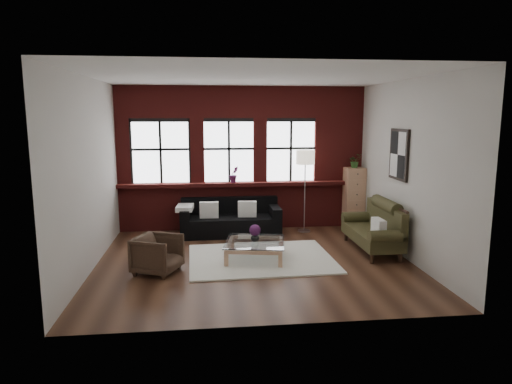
{
  "coord_description": "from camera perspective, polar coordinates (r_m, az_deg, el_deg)",
  "views": [
    {
      "loc": [
        -0.84,
        -7.74,
        2.58
      ],
      "look_at": [
        0.1,
        0.6,
        1.15
      ],
      "focal_mm": 32.0,
      "sensor_mm": 36.0,
      "label": 1
    }
  ],
  "objects": [
    {
      "name": "floor_lamp",
      "position": [
        10.09,
        6.12,
        0.49
      ],
      "size": [
        0.4,
        0.4,
        1.96
      ],
      "primitive_type": null,
      "color": "#A5A5A8",
      "rests_on": "floor"
    },
    {
      "name": "shag_rug",
      "position": [
        8.32,
        0.61,
        -8.29
      ],
      "size": [
        2.61,
        2.08,
        0.03
      ],
      "primitive_type": "cube",
      "rotation": [
        0.0,
        0.0,
        0.03
      ],
      "color": "white",
      "rests_on": "floor"
    },
    {
      "name": "window_mid",
      "position": [
        10.23,
        -3.4,
        5.0
      ],
      "size": [
        1.38,
        0.1,
        1.5
      ],
      "primitive_type": null,
      "color": "black",
      "rests_on": "brick_backwall"
    },
    {
      "name": "pillow_a",
      "position": [
        9.74,
        -5.88,
        -2.24
      ],
      "size": [
        0.4,
        0.15,
        0.34
      ],
      "primitive_type": "cube",
      "rotation": [
        0.0,
        0.0,
        -0.03
      ],
      "color": "white",
      "rests_on": "dark_sofa"
    },
    {
      "name": "wall_right",
      "position": [
        8.58,
        18.36,
        2.63
      ],
      "size": [
        0.0,
        5.0,
        5.0
      ],
      "primitive_type": "plane",
      "rotation": [
        1.57,
        0.0,
        -1.57
      ],
      "color": "beige",
      "rests_on": "ground"
    },
    {
      "name": "floor",
      "position": [
        8.2,
        -0.23,
        -8.67
      ],
      "size": [
        5.5,
        5.5,
        0.0
      ],
      "primitive_type": "plane",
      "color": "#3D2216",
      "rests_on": "ground"
    },
    {
      "name": "wall_left",
      "position": [
        8.03,
        -20.16,
        2.07
      ],
      "size": [
        0.0,
        5.0,
        5.0
      ],
      "primitive_type": "plane",
      "rotation": [
        1.57,
        0.0,
        1.57
      ],
      "color": "beige",
      "rests_on": "ground"
    },
    {
      "name": "sill_ledge",
      "position": [
        10.24,
        -1.66,
        1.01
      ],
      "size": [
        5.5,
        0.3,
        0.08
      ],
      "primitive_type": "cube",
      "color": "maroon",
      "rests_on": "brick_backwall"
    },
    {
      "name": "wall_front",
      "position": [
        5.39,
        2.64,
        -0.8
      ],
      "size": [
        5.5,
        0.0,
        5.5
      ],
      "primitive_type": "plane",
      "rotation": [
        -1.57,
        0.0,
        0.0
      ],
      "color": "beige",
      "rests_on": "ground"
    },
    {
      "name": "vintage_settee",
      "position": [
        8.98,
        14.28,
        -4.27
      ],
      "size": [
        0.77,
        1.74,
        0.93
      ],
      "primitive_type": null,
      "color": "#363219",
      "rests_on": "floor"
    },
    {
      "name": "wall_back",
      "position": [
        10.32,
        -1.74,
        4.22
      ],
      "size": [
        5.5,
        0.0,
        5.5
      ],
      "primitive_type": "plane",
      "rotation": [
        1.57,
        0.0,
        0.0
      ],
      "color": "beige",
      "rests_on": "ground"
    },
    {
      "name": "brick_backwall",
      "position": [
        10.26,
        -1.71,
        4.18
      ],
      "size": [
        5.5,
        0.12,
        3.2
      ],
      "primitive_type": null,
      "color": "maroon",
      "rests_on": "floor"
    },
    {
      "name": "potted_plant_top",
      "position": [
        10.55,
        12.26,
        3.84
      ],
      "size": [
        0.34,
        0.31,
        0.32
      ],
      "primitive_type": "imported",
      "rotation": [
        0.0,
        0.0,
        0.26
      ],
      "color": "#2D5923",
      "rests_on": "drawer_chest"
    },
    {
      "name": "sill_plant",
      "position": [
        10.16,
        -2.76,
        2.21
      ],
      "size": [
        0.25,
        0.22,
        0.36
      ],
      "primitive_type": "imported",
      "rotation": [
        0.0,
        0.0,
        0.38
      ],
      "color": "#541D51",
      "rests_on": "sill_ledge"
    },
    {
      "name": "wall_poster",
      "position": [
        8.82,
        17.45,
        4.48
      ],
      "size": [
        0.05,
        0.74,
        0.94
      ],
      "primitive_type": null,
      "color": "black",
      "rests_on": "wall_right"
    },
    {
      "name": "flowers",
      "position": [
        8.15,
        -0.13,
        -4.79
      ],
      "size": [
        0.2,
        0.2,
        0.2
      ],
      "primitive_type": "sphere",
      "color": "#541D51",
      "rests_on": "vase"
    },
    {
      "name": "vase",
      "position": [
        8.19,
        -0.13,
        -5.62
      ],
      "size": [
        0.17,
        0.17,
        0.16
      ],
      "primitive_type": "imported",
      "rotation": [
        0.0,
        0.0,
        0.12
      ],
      "color": "#B2B2B2",
      "rests_on": "coffee_table"
    },
    {
      "name": "window_right",
      "position": [
        10.4,
        4.35,
        5.07
      ],
      "size": [
        1.38,
        0.1,
        1.5
      ],
      "primitive_type": null,
      "color": "black",
      "rests_on": "brick_backwall"
    },
    {
      "name": "dark_sofa",
      "position": [
        9.9,
        -3.21,
        -3.15
      ],
      "size": [
        2.14,
        0.87,
        0.77
      ],
      "primitive_type": null,
      "color": "black",
      "rests_on": "floor"
    },
    {
      "name": "ceiling",
      "position": [
        7.81,
        -0.24,
        14.23
      ],
      "size": [
        5.5,
        5.5,
        0.0
      ],
      "primitive_type": "plane",
      "rotation": [
        3.14,
        0.0,
        0.0
      ],
      "color": "white",
      "rests_on": "ground"
    },
    {
      "name": "drawer_chest",
      "position": [
        10.66,
        12.1,
        -0.72
      ],
      "size": [
        0.43,
        0.43,
        1.39
      ],
      "primitive_type": "cube",
      "color": "tan",
      "rests_on": "floor"
    },
    {
      "name": "coffee_table",
      "position": [
        8.26,
        -0.13,
        -7.33
      ],
      "size": [
        1.21,
        1.21,
        0.35
      ],
      "primitive_type": null,
      "rotation": [
        0.0,
        0.0,
        -0.18
      ],
      "color": "tan",
      "rests_on": "shag_rug"
    },
    {
      "name": "armchair",
      "position": [
        7.72,
        -12.21,
        -7.63
      ],
      "size": [
        0.9,
        0.89,
        0.63
      ],
      "primitive_type": "imported",
      "rotation": [
        0.0,
        0.0,
        1.17
      ],
      "color": "#38271C",
      "rests_on": "floor"
    },
    {
      "name": "pillow_b",
      "position": [
        9.78,
        -1.1,
        -2.14
      ],
      "size": [
        0.41,
        0.18,
        0.34
      ],
      "primitive_type": "cube",
      "rotation": [
        0.0,
        0.0,
        -0.1
      ],
      "color": "white",
      "rests_on": "dark_sofa"
    },
    {
      "name": "window_left",
      "position": [
        10.26,
        -11.82,
        4.83
      ],
      "size": [
        1.38,
        0.1,
        1.5
      ],
      "primitive_type": null,
      "color": "black",
      "rests_on": "brick_backwall"
    },
    {
      "name": "pillow_settee",
      "position": [
        8.44,
        15.07,
        -4.4
      ],
      "size": [
        0.15,
        0.38,
        0.34
      ],
      "primitive_type": "cube",
      "rotation": [
        0.0,
        0.0,
        0.03
      ],
      "color": "white",
      "rests_on": "vintage_settee"
    }
  ]
}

